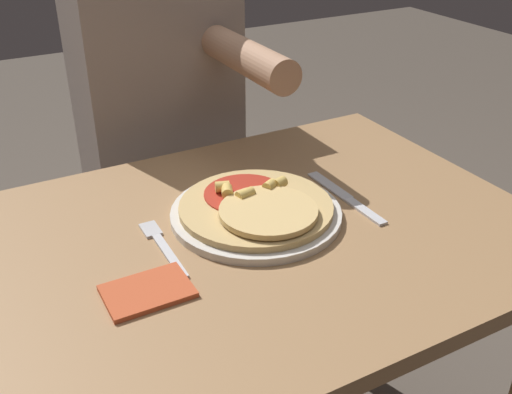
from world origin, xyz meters
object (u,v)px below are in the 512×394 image
at_px(fork, 162,245).
at_px(plate, 256,213).
at_px(pizza, 258,206).
at_px(person_diner, 161,119).
at_px(knife, 347,198).
at_px(dining_table, 243,298).

bearing_deg(fork, plate, 2.04).
height_order(pizza, person_diner, person_diner).
bearing_deg(knife, plate, 172.32).
bearing_deg(person_diner, plate, -92.26).
bearing_deg(plate, dining_table, -140.94).
bearing_deg(dining_table, knife, 3.38).
distance_m(dining_table, person_diner, 0.58).
height_order(plate, fork, plate).
height_order(knife, person_diner, person_diner).
relative_size(dining_table, plate, 3.38).
height_order(pizza, knife, pizza).
distance_m(knife, person_diner, 0.57).
bearing_deg(person_diner, dining_table, -96.76).
bearing_deg(plate, knife, -7.68).
xyz_separation_m(knife, person_diner, (-0.16, 0.55, -0.01)).
height_order(fork, person_diner, person_diner).
height_order(pizza, fork, pizza).
xyz_separation_m(dining_table, knife, (0.22, 0.01, 0.14)).
bearing_deg(dining_table, pizza, 34.24).
distance_m(plate, knife, 0.18).
distance_m(fork, person_diner, 0.56).
relative_size(dining_table, person_diner, 0.80).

